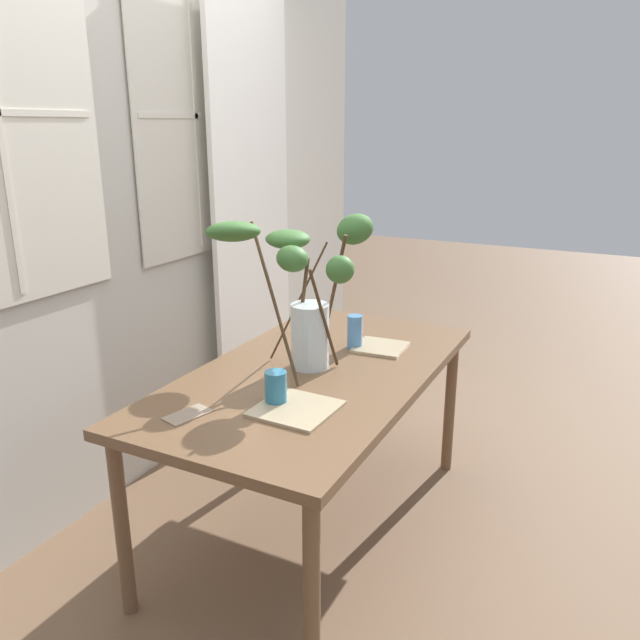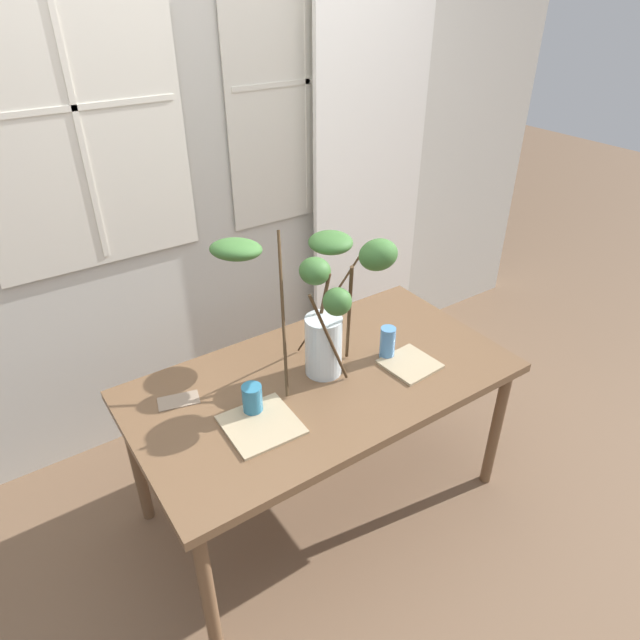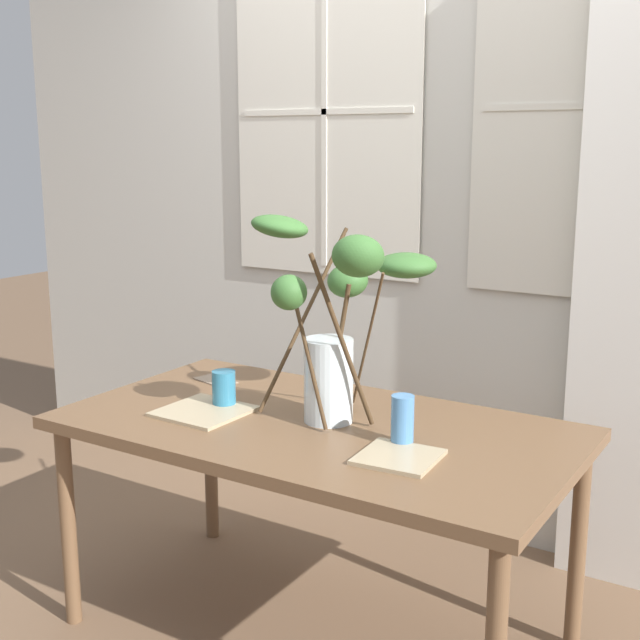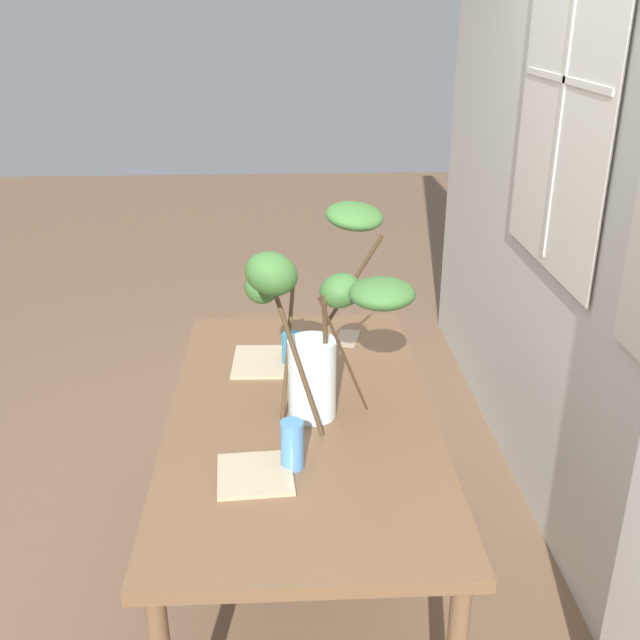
# 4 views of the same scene
# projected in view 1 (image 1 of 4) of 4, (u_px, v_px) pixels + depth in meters

# --- Properties ---
(ground) EXTENTS (14.00, 14.00, 0.00)m
(ground) POSITION_uv_depth(u_px,v_px,m) (315.00, 526.00, 2.69)
(ground) COLOR brown
(back_wall_with_windows) EXTENTS (4.63, 0.14, 2.98)m
(back_wall_with_windows) POSITION_uv_depth(u_px,v_px,m) (105.00, 162.00, 2.68)
(back_wall_with_windows) COLOR beige
(back_wall_with_windows) RESTS_ON ground
(curtain_sheer_side) EXTENTS (0.73, 0.03, 2.45)m
(curtain_sheer_side) POSITION_uv_depth(u_px,v_px,m) (252.00, 205.00, 3.45)
(curtain_sheer_side) COLOR white
(curtain_sheer_side) RESTS_ON ground
(dining_table) EXTENTS (1.57, 0.85, 0.72)m
(dining_table) POSITION_uv_depth(u_px,v_px,m) (315.00, 385.00, 2.50)
(dining_table) COLOR brown
(dining_table) RESTS_ON ground
(vase_with_branches) EXTENTS (0.71, 0.55, 0.63)m
(vase_with_branches) POSITION_uv_depth(u_px,v_px,m) (303.00, 284.00, 2.43)
(vase_with_branches) COLOR silver
(vase_with_branches) RESTS_ON dining_table
(drinking_glass_blue_left) EXTENTS (0.08, 0.08, 0.12)m
(drinking_glass_blue_left) POSITION_uv_depth(u_px,v_px,m) (276.00, 388.00, 2.16)
(drinking_glass_blue_left) COLOR teal
(drinking_glass_blue_left) RESTS_ON dining_table
(drinking_glass_blue_right) EXTENTS (0.07, 0.07, 0.15)m
(drinking_glass_blue_right) POSITION_uv_depth(u_px,v_px,m) (355.00, 332.00, 2.70)
(drinking_glass_blue_right) COLOR #4C84BC
(drinking_glass_blue_right) RESTS_ON dining_table
(plate_square_left) EXTENTS (0.27, 0.27, 0.01)m
(plate_square_left) POSITION_uv_depth(u_px,v_px,m) (296.00, 409.00, 2.13)
(plate_square_left) COLOR tan
(plate_square_left) RESTS_ON dining_table
(plate_square_right) EXTENTS (0.22, 0.22, 0.01)m
(plate_square_right) POSITION_uv_depth(u_px,v_px,m) (380.00, 347.00, 2.71)
(plate_square_right) COLOR tan
(plate_square_right) RESTS_ON dining_table
(napkin_folded) EXTENTS (0.17, 0.12, 0.00)m
(napkin_folded) POSITION_uv_depth(u_px,v_px,m) (188.00, 415.00, 2.09)
(napkin_folded) COLOR gray
(napkin_folded) RESTS_ON dining_table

